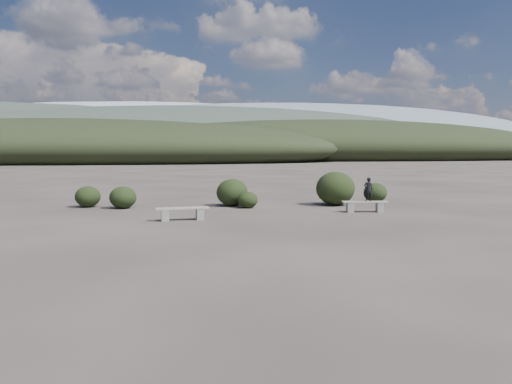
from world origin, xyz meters
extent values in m
plane|color=#312A26|center=(0.00, 0.00, 0.00)|extent=(1200.00, 1200.00, 0.00)
cube|color=slate|center=(-3.42, 4.57, 0.21)|extent=(0.31, 0.40, 0.42)
cube|color=slate|center=(-2.17, 4.72, 0.21)|extent=(0.31, 0.40, 0.42)
cube|color=gray|center=(-2.79, 4.64, 0.45)|extent=(1.93, 0.62, 0.05)
cube|color=slate|center=(3.98, 6.03, 0.20)|extent=(0.29, 0.38, 0.41)
cube|color=slate|center=(5.19, 5.89, 0.20)|extent=(0.29, 0.38, 0.41)
cube|color=gray|center=(4.58, 5.96, 0.43)|extent=(1.86, 0.58, 0.05)
imported|color=black|center=(4.71, 5.95, 0.95)|extent=(0.41, 0.32, 0.98)
ellipsoid|color=black|center=(-5.38, 8.81, 0.48)|extent=(1.17, 1.17, 0.96)
ellipsoid|color=black|center=(-0.56, 9.06, 0.62)|extent=(1.44, 1.44, 1.24)
ellipsoid|color=black|center=(0.03, 8.15, 0.36)|extent=(0.90, 0.90, 0.72)
ellipsoid|color=black|center=(4.17, 8.68, 0.78)|extent=(1.78, 1.78, 1.56)
ellipsoid|color=black|center=(6.48, 9.64, 0.47)|extent=(1.14, 1.14, 0.95)
ellipsoid|color=black|center=(-6.99, 9.53, 0.47)|extent=(1.11, 1.11, 0.94)
ellipsoid|color=black|center=(-25.00, 90.00, 2.70)|extent=(110.00, 40.00, 12.00)
ellipsoid|color=black|center=(35.00, 110.00, 3.15)|extent=(120.00, 44.00, 14.00)
ellipsoid|color=#2D372E|center=(0.00, 160.00, 5.40)|extent=(190.00, 64.00, 24.00)
ellipsoid|color=slate|center=(70.00, 300.00, 9.90)|extent=(340.00, 110.00, 44.00)
ellipsoid|color=#919AA4|center=(-30.00, 400.00, 12.60)|extent=(460.00, 140.00, 56.00)
camera|label=1|loc=(-2.72, -13.44, 2.55)|focal=35.00mm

